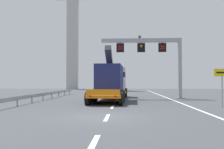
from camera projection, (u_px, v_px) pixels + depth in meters
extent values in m
plane|color=#424449|center=(102.00, 117.00, 13.68)|extent=(112.00, 112.00, 0.00)
cube|color=silver|center=(93.00, 144.00, 7.68)|extent=(0.20, 2.60, 0.01)
cube|color=silver|center=(107.00, 118.00, 13.38)|extent=(0.20, 2.60, 0.01)
cube|color=silver|center=(112.00, 107.00, 19.09)|extent=(0.20, 2.60, 0.01)
cube|color=silver|center=(115.00, 101.00, 24.79)|extent=(0.20, 2.60, 0.01)
cube|color=silver|center=(117.00, 98.00, 30.50)|extent=(0.20, 2.60, 0.01)
cube|color=silver|center=(119.00, 95.00, 36.20)|extent=(0.20, 2.60, 0.01)
cube|color=silver|center=(120.00, 93.00, 41.91)|extent=(0.20, 2.60, 0.01)
cube|color=silver|center=(120.00, 92.00, 47.61)|extent=(0.20, 2.60, 0.01)
cube|color=silver|center=(175.00, 101.00, 25.33)|extent=(0.20, 63.00, 0.01)
cube|color=#9EA0A5|center=(180.00, 68.00, 29.00)|extent=(0.40, 0.40, 6.97)
cube|color=slate|center=(180.00, 98.00, 28.90)|extent=(0.90, 0.90, 0.08)
cube|color=#9EA0A5|center=(141.00, 40.00, 29.33)|extent=(9.24, 0.44, 0.44)
cube|color=#4C4C51|center=(140.00, 37.00, 29.35)|extent=(0.28, 0.40, 0.28)
cube|color=black|center=(162.00, 47.00, 29.18)|extent=(0.89, 0.24, 1.04)
cube|color=#9EA0A5|center=(162.00, 43.00, 29.20)|extent=(0.08, 0.08, 0.16)
cube|color=red|center=(162.00, 47.00, 29.05)|extent=(0.55, 0.02, 0.55)
cube|color=red|center=(162.00, 47.00, 29.05)|extent=(0.55, 0.02, 0.55)
cube|color=black|center=(141.00, 48.00, 29.31)|extent=(0.89, 0.24, 1.04)
cube|color=#9EA0A5|center=(141.00, 43.00, 29.33)|extent=(0.08, 0.08, 0.16)
cone|color=orange|center=(141.00, 47.00, 29.18)|extent=(0.32, 0.32, 0.36)
cube|color=black|center=(120.00, 48.00, 29.44)|extent=(0.89, 0.24, 1.04)
cube|color=#9EA0A5|center=(120.00, 43.00, 29.45)|extent=(0.08, 0.08, 0.16)
cube|color=red|center=(120.00, 48.00, 29.31)|extent=(0.55, 0.02, 0.55)
cube|color=red|center=(120.00, 48.00, 29.31)|extent=(0.55, 0.02, 0.55)
cube|color=orange|center=(110.00, 94.00, 24.79)|extent=(3.19, 10.50, 0.24)
cube|color=orange|center=(103.00, 92.00, 19.54)|extent=(2.66, 0.18, 0.44)
cylinder|color=black|center=(88.00, 99.00, 20.42)|extent=(0.36, 1.11, 1.10)
cylinder|color=black|center=(121.00, 99.00, 20.18)|extent=(0.36, 1.11, 1.10)
cylinder|color=black|center=(90.00, 98.00, 21.47)|extent=(0.36, 1.11, 1.10)
cylinder|color=black|center=(122.00, 98.00, 21.22)|extent=(0.36, 1.11, 1.10)
cylinder|color=black|center=(92.00, 97.00, 22.51)|extent=(0.36, 1.11, 1.10)
cylinder|color=black|center=(122.00, 97.00, 22.27)|extent=(0.36, 1.11, 1.10)
cylinder|color=black|center=(94.00, 96.00, 23.56)|extent=(0.36, 1.11, 1.10)
cylinder|color=black|center=(123.00, 97.00, 23.31)|extent=(0.36, 1.11, 1.10)
cylinder|color=black|center=(96.00, 96.00, 24.61)|extent=(0.36, 1.11, 1.10)
cylinder|color=black|center=(123.00, 96.00, 24.36)|extent=(0.36, 1.11, 1.10)
cube|color=silver|center=(115.00, 80.00, 31.89)|extent=(2.69, 3.29, 3.10)
cube|color=black|center=(115.00, 75.00, 31.91)|extent=(2.72, 3.32, 0.60)
cylinder|color=black|center=(106.00, 92.00, 32.84)|extent=(0.38, 1.11, 1.10)
cylinder|color=black|center=(126.00, 92.00, 32.61)|extent=(0.38, 1.11, 1.10)
cylinder|color=black|center=(104.00, 93.00, 30.85)|extent=(0.38, 1.11, 1.10)
cylinder|color=black|center=(125.00, 93.00, 30.62)|extent=(0.38, 1.11, 1.10)
cube|color=navy|center=(110.00, 79.00, 25.23)|extent=(2.59, 5.81, 2.70)
cube|color=#2D2D33|center=(109.00, 59.00, 24.43)|extent=(0.67, 2.96, 2.29)
cube|color=red|center=(90.00, 96.00, 19.58)|extent=(0.20, 0.07, 0.12)
cube|color=red|center=(115.00, 96.00, 19.40)|extent=(0.20, 0.07, 0.12)
cylinder|color=#9EA0A5|center=(222.00, 88.00, 18.82)|extent=(0.10, 0.10, 2.88)
cube|color=yellow|center=(222.00, 73.00, 18.79)|extent=(1.22, 0.06, 0.56)
cube|color=black|center=(222.00, 73.00, 18.76)|extent=(0.88, 0.01, 0.12)
cube|color=#999EA3|center=(42.00, 94.00, 26.04)|extent=(0.04, 27.94, 0.32)
cube|color=#999EA3|center=(17.00, 102.00, 19.83)|extent=(0.10, 0.10, 0.60)
cube|color=#999EA3|center=(32.00, 100.00, 22.93)|extent=(0.10, 0.10, 0.60)
cube|color=#999EA3|center=(43.00, 97.00, 26.02)|extent=(0.10, 0.10, 0.60)
cube|color=#999EA3|center=(52.00, 96.00, 29.12)|extent=(0.10, 0.10, 0.60)
cube|color=#999EA3|center=(59.00, 94.00, 32.22)|extent=(0.10, 0.10, 0.60)
cube|color=#999EA3|center=(65.00, 93.00, 35.32)|extent=(0.10, 0.10, 0.60)
cube|color=#999EA3|center=(70.00, 92.00, 38.42)|extent=(0.10, 0.10, 0.60)
cube|color=#B7B7B2|center=(73.00, 14.00, 66.96)|extent=(2.80, 2.00, 39.68)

